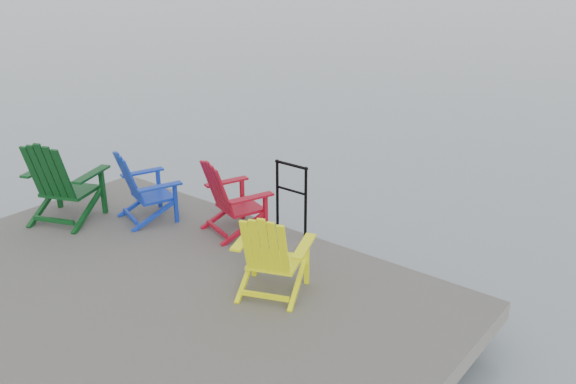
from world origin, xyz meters
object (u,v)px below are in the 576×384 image
Objects in this scene: chair_green at (61,180)px; chair_red at (231,196)px; chair_yellow at (271,253)px; chair_blue at (143,186)px; handrail at (291,191)px.

chair_red is (1.93, 1.08, -0.08)m from chair_green.
chair_green is 3.27m from chair_yellow.
chair_blue is 2.51m from chair_yellow.
handrail is at bearing 46.93° from chair_blue.
handrail is 2.95m from chair_green.
chair_yellow is (2.47, -0.42, -0.00)m from chair_blue.
handrail is at bearing 58.84° from chair_red.
chair_blue is 1.22m from chair_red.
handrail is 0.95× the size of chair_red.
chair_blue is at bearing 148.58° from chair_yellow.
chair_yellow is at bearing -17.70° from chair_green.
chair_green is at bearing -119.83° from chair_blue.
chair_red is (1.15, 0.42, 0.01)m from chair_blue.
chair_red is at bearing 7.18° from chair_green.
chair_green is at bearing 162.58° from chair_yellow.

